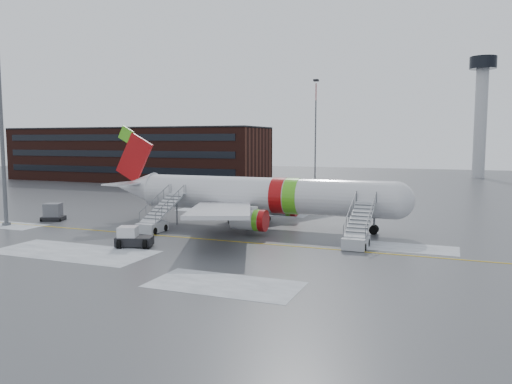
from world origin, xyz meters
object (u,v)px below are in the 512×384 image
at_px(airstair_fwd, 358,235).
at_px(uld_container, 53,212).
at_px(airstair_aft, 156,221).
at_px(airliner, 255,195).
at_px(light_mast_near, 0,96).
at_px(pushback_tug, 132,238).

height_order(airstair_fwd, uld_container, airstair_fwd).
bearing_deg(airstair_aft, airliner, 37.72).
distance_m(uld_container, light_mast_near, 14.17).
bearing_deg(uld_container, pushback_tug, -27.11).
distance_m(airstair_fwd, airstair_aft, 20.88).
relative_size(airstair_fwd, pushback_tug, 2.16).
bearing_deg(pushback_tug, airstair_fwd, 21.79).
bearing_deg(airstair_aft, uld_container, 174.50).
height_order(airstair_aft, uld_container, airstair_aft).
bearing_deg(airstair_fwd, airliner, 152.27).
height_order(airstair_fwd, pushback_tug, airstair_fwd).
height_order(airliner, uld_container, airliner).
distance_m(pushback_tug, light_mast_near, 24.25).
height_order(airliner, pushback_tug, airliner).
bearing_deg(uld_container, light_mast_near, -117.94).
xyz_separation_m(airliner, light_mast_near, (-25.93, -9.60, 10.74)).
bearing_deg(light_mast_near, pushback_tug, -12.47).
height_order(pushback_tug, light_mast_near, light_mast_near).
distance_m(airliner, light_mast_near, 29.67).
bearing_deg(pushback_tug, airliner, 66.16).
xyz_separation_m(airliner, pushback_tug, (-6.17, -13.97, -2.62)).
relative_size(uld_container, light_mast_near, 0.11).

